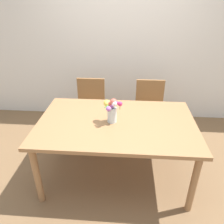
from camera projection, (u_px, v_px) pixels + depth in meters
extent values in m
plane|color=brown|center=(116.00, 173.00, 2.80)|extent=(12.00, 12.00, 0.00)
cube|color=silver|center=(123.00, 37.00, 3.53)|extent=(7.00, 0.10, 2.80)
cube|color=#9E7047|center=(116.00, 123.00, 2.44)|extent=(1.74, 1.11, 0.04)
cylinder|color=#9E7047|center=(37.00, 175.00, 2.26)|extent=(0.07, 0.07, 0.73)
cylinder|color=#9E7047|center=(194.00, 184.00, 2.15)|extent=(0.07, 0.07, 0.73)
cylinder|color=#9E7047|center=(62.00, 126.00, 3.09)|extent=(0.07, 0.07, 0.73)
cylinder|color=#9E7047|center=(176.00, 131.00, 2.99)|extent=(0.07, 0.07, 0.73)
cube|color=olive|center=(90.00, 110.00, 3.32)|extent=(0.42, 0.42, 0.04)
cylinder|color=olive|center=(101.00, 130.00, 3.27)|extent=(0.04, 0.04, 0.44)
cylinder|color=olive|center=(77.00, 129.00, 3.29)|extent=(0.04, 0.04, 0.44)
cylinder|color=olive|center=(103.00, 118.00, 3.58)|extent=(0.04, 0.04, 0.44)
cylinder|color=olive|center=(81.00, 117.00, 3.60)|extent=(0.04, 0.04, 0.44)
cube|color=olive|center=(91.00, 91.00, 3.38)|extent=(0.42, 0.04, 0.42)
cube|color=olive|center=(150.00, 112.00, 3.26)|extent=(0.42, 0.42, 0.04)
cylinder|color=olive|center=(161.00, 133.00, 3.21)|extent=(0.04, 0.04, 0.44)
cylinder|color=olive|center=(137.00, 132.00, 3.23)|extent=(0.04, 0.04, 0.44)
cylinder|color=olive|center=(159.00, 120.00, 3.52)|extent=(0.04, 0.04, 0.44)
cylinder|color=olive|center=(136.00, 119.00, 3.55)|extent=(0.04, 0.04, 0.44)
cube|color=olive|center=(150.00, 93.00, 3.32)|extent=(0.42, 0.04, 0.42)
cylinder|color=silver|center=(112.00, 115.00, 2.39)|extent=(0.10, 0.10, 0.18)
sphere|color=#EFD14C|center=(107.00, 104.00, 2.34)|extent=(0.06, 0.06, 0.06)
cylinder|color=#478438|center=(107.00, 106.00, 2.35)|extent=(0.01, 0.01, 0.05)
sphere|color=#D12D66|center=(120.00, 104.00, 2.29)|extent=(0.05, 0.05, 0.05)
cylinder|color=#478438|center=(120.00, 107.00, 2.31)|extent=(0.01, 0.01, 0.07)
sphere|color=#EFD14C|center=(107.00, 103.00, 2.36)|extent=(0.07, 0.07, 0.07)
cylinder|color=#478438|center=(107.00, 105.00, 2.37)|extent=(0.01, 0.01, 0.05)
sphere|color=#B266C6|center=(109.00, 109.00, 2.27)|extent=(0.06, 0.06, 0.06)
cylinder|color=#478438|center=(109.00, 110.00, 2.27)|extent=(0.01, 0.01, 0.03)
sphere|color=#D12D66|center=(116.00, 103.00, 2.30)|extent=(0.05, 0.05, 0.05)
cylinder|color=#478438|center=(116.00, 106.00, 2.32)|extent=(0.01, 0.01, 0.07)
sphere|color=#E55B4C|center=(110.00, 105.00, 2.33)|extent=(0.07, 0.07, 0.07)
cylinder|color=#478438|center=(110.00, 106.00, 2.34)|extent=(0.01, 0.01, 0.04)
sphere|color=#E55B4C|center=(113.00, 102.00, 2.30)|extent=(0.07, 0.07, 0.07)
cylinder|color=#478438|center=(113.00, 106.00, 2.32)|extent=(0.01, 0.01, 0.08)
sphere|color=#B266C6|center=(112.00, 106.00, 2.31)|extent=(0.05, 0.05, 0.05)
cylinder|color=#478438|center=(112.00, 108.00, 2.32)|extent=(0.01, 0.01, 0.04)
sphere|color=white|center=(114.00, 104.00, 2.28)|extent=(0.06, 0.06, 0.06)
cylinder|color=#478438|center=(114.00, 107.00, 2.30)|extent=(0.01, 0.01, 0.07)
ellipsoid|color=#478438|center=(107.00, 106.00, 2.29)|extent=(0.07, 0.06, 0.03)
ellipsoid|color=#478438|center=(111.00, 109.00, 2.28)|extent=(0.03, 0.07, 0.03)
ellipsoid|color=#478438|center=(108.00, 103.00, 2.37)|extent=(0.07, 0.06, 0.04)
ellipsoid|color=#478438|center=(116.00, 104.00, 2.37)|extent=(0.06, 0.07, 0.03)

